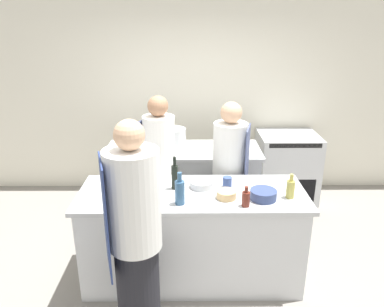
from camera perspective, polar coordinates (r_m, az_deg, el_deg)
ground_plane at (r=3.95m, az=0.04°, el=-17.94°), size 16.00×16.00×0.00m
wall_back at (r=5.34m, az=-0.15°, el=8.96°), size 8.00×0.06×2.80m
prep_counter at (r=3.69m, az=0.04°, el=-12.30°), size 2.10×0.79×0.92m
pass_counter at (r=4.73m, az=-1.33°, el=-4.53°), size 1.89×0.72×0.92m
oven_range at (r=5.40m, az=14.16°, el=-1.92°), size 0.80×0.70×0.93m
chef_at_prep_near at (r=2.87m, az=-8.69°, el=-12.53°), size 0.45×0.44×1.80m
chef_at_stove at (r=4.10m, az=5.71°, el=-3.32°), size 0.41×0.39×1.62m
chef_at_pass_far at (r=3.96m, az=-4.93°, el=-3.31°), size 0.38×0.37×1.71m
bottle_olive_oil at (r=3.22m, az=8.22°, el=-6.80°), size 0.07×0.07×0.18m
bottle_vinegar at (r=3.48m, az=-2.64°, el=-3.47°), size 0.06×0.06×0.32m
bottle_wine at (r=3.21m, az=-1.87°, el=-5.83°), size 0.08×0.08×0.29m
bottle_cooking_oil at (r=3.44m, az=14.78°, el=-5.17°), size 0.08×0.08×0.22m
bottle_sauce at (r=3.30m, az=-5.64°, el=-5.04°), size 0.07×0.07×0.30m
bowl_mixing_large at (r=3.35m, az=5.26°, el=-6.25°), size 0.18×0.18×0.07m
bowl_prep_small at (r=3.54m, az=1.45°, el=-4.68°), size 0.22×0.22×0.06m
bowl_ceramic_blue at (r=3.38m, az=10.81°, el=-6.17°), size 0.24×0.24×0.09m
cup at (r=3.55m, az=5.39°, el=-4.37°), size 0.09×0.09×0.10m
stockpot at (r=4.64m, az=-2.86°, el=2.49°), size 0.31×0.31×0.22m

